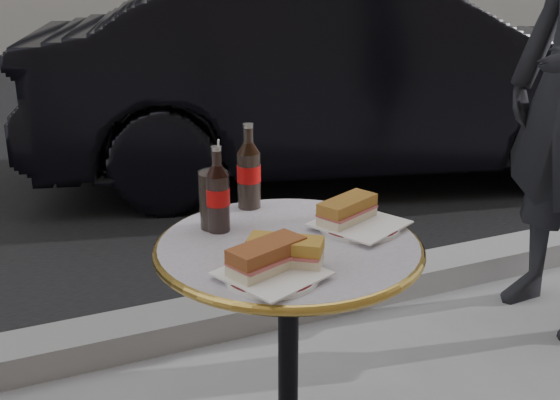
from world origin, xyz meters
name	(u,v)px	position (x,y,z in m)	size (l,w,h in m)	color
asphalt_road	(54,113)	(0.00, 5.00, 0.00)	(40.00, 8.00, 0.00)	black
curb	(189,323)	(0.00, 0.90, 0.05)	(40.00, 0.20, 0.12)	gray
bistro_table	(288,379)	(0.00, 0.00, 0.37)	(0.62, 0.62, 0.73)	#BAB2C4
plate_left	(272,277)	(-0.11, -0.16, 0.74)	(0.19, 0.19, 0.01)	white
plate_right	(359,226)	(0.19, 0.01, 0.74)	(0.20, 0.20, 0.01)	silver
sandwich_left_a	(267,258)	(-0.11, -0.14, 0.77)	(0.17, 0.08, 0.06)	brown
sandwich_left_b	(285,252)	(-0.06, -0.12, 0.77)	(0.16, 0.07, 0.05)	#B7832E
sandwich_right	(347,211)	(0.17, 0.04, 0.77)	(0.16, 0.07, 0.06)	#9F6928
cola_bottle_left	(218,189)	(-0.12, 0.14, 0.84)	(0.06, 0.06, 0.21)	black
cola_bottle_right	(249,166)	(0.00, 0.26, 0.84)	(0.06, 0.06, 0.22)	black
cola_glass	(214,200)	(-0.13, 0.16, 0.80)	(0.07, 0.07, 0.14)	black
parked_car	(352,74)	(1.53, 2.44, 0.64)	(3.87, 1.34, 1.27)	black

